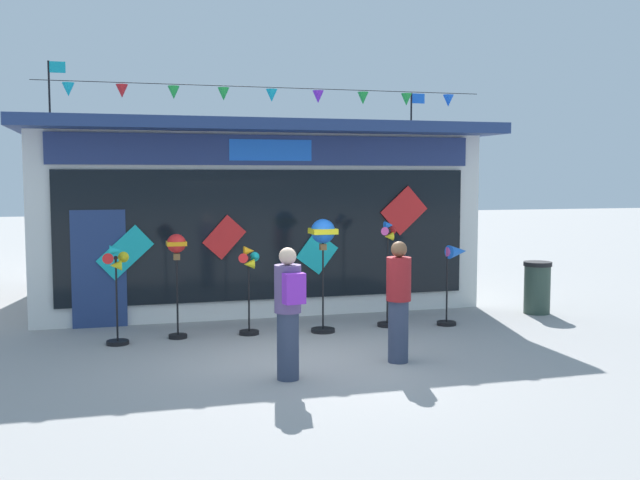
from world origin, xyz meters
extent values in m
plane|color=#9E9B99|center=(0.00, 0.00, 0.00)|extent=(80.00, 80.00, 0.00)
cube|color=silver|center=(0.16, 5.98, 1.67)|extent=(8.25, 5.61, 3.34)
cube|color=navy|center=(0.16, 5.56, 3.44)|extent=(8.65, 6.44, 0.20)
cube|color=navy|center=(0.16, 3.13, 3.02)|extent=(7.59, 0.08, 0.53)
cube|color=blue|center=(0.16, 3.10, 3.02)|extent=(1.49, 0.04, 0.37)
cube|color=black|center=(0.16, 3.14, 1.51)|extent=(7.43, 0.06, 2.33)
cube|color=navy|center=(-2.81, 3.13, 1.00)|extent=(0.90, 0.07, 2.00)
cube|color=#19B7BC|center=(-2.38, 3.08, 1.27)|extent=(0.97, 0.03, 0.94)
cube|color=red|center=(-0.69, 3.08, 1.49)|extent=(0.78, 0.03, 0.79)
cube|color=#19B7BC|center=(1.00, 3.08, 1.17)|extent=(0.80, 0.03, 0.81)
cube|color=red|center=(2.69, 3.08, 1.92)|extent=(0.94, 0.03, 0.93)
cylinder|color=black|center=(0.16, 3.00, 4.11)|extent=(7.92, 0.01, 0.01)
cone|color=#19B7BC|center=(-3.22, 3.00, 3.97)|extent=(0.20, 0.20, 0.22)
cone|color=red|center=(-2.37, 3.00, 3.97)|extent=(0.20, 0.20, 0.22)
cone|color=green|center=(-1.53, 3.00, 3.97)|extent=(0.20, 0.20, 0.22)
cone|color=green|center=(-0.69, 3.00, 3.97)|extent=(0.20, 0.20, 0.22)
cone|color=#19B7BC|center=(0.16, 3.00, 3.97)|extent=(0.20, 0.20, 0.22)
cone|color=purple|center=(1.00, 3.00, 3.97)|extent=(0.20, 0.20, 0.22)
cone|color=green|center=(1.84, 3.00, 3.97)|extent=(0.20, 0.20, 0.22)
cone|color=green|center=(2.69, 3.00, 3.97)|extent=(0.20, 0.20, 0.22)
cone|color=blue|center=(3.53, 3.00, 3.97)|extent=(0.20, 0.20, 0.22)
cylinder|color=black|center=(-3.72, 5.98, 4.19)|extent=(0.04, 0.04, 1.30)
cube|color=#19B7BC|center=(-3.56, 5.98, 4.72)|extent=(0.32, 0.02, 0.22)
cylinder|color=black|center=(4.03, 5.98, 3.99)|extent=(0.04, 0.04, 0.90)
cube|color=blue|center=(4.19, 5.98, 4.32)|extent=(0.32, 0.02, 0.22)
cylinder|color=black|center=(-2.54, 1.71, 0.03)|extent=(0.34, 0.34, 0.06)
cylinder|color=black|center=(-2.54, 1.71, 0.67)|extent=(0.03, 0.03, 1.34)
cylinder|color=black|center=(-2.54, 1.67, 1.34)|extent=(0.06, 0.04, 0.06)
cone|color=yellow|center=(-2.43, 1.67, 1.34)|extent=(0.16, 0.17, 0.16)
cone|color=#19B7BC|center=(-2.54, 1.67, 1.45)|extent=(0.17, 0.16, 0.16)
cone|color=red|center=(-2.66, 1.67, 1.34)|extent=(0.16, 0.17, 0.16)
cone|color=yellow|center=(-2.54, 1.67, 1.22)|extent=(0.17, 0.16, 0.16)
cylinder|color=black|center=(-1.62, 1.91, 0.03)|extent=(0.29, 0.29, 0.06)
cylinder|color=black|center=(-1.62, 1.91, 0.68)|extent=(0.03, 0.03, 1.36)
sphere|color=red|center=(-1.62, 1.91, 1.51)|extent=(0.30, 0.30, 0.30)
cube|color=orange|center=(-1.62, 1.91, 1.51)|extent=(0.30, 0.30, 0.07)
cube|color=brown|center=(-1.62, 1.91, 1.30)|extent=(0.10, 0.10, 0.10)
cylinder|color=black|center=(-0.48, 1.88, 0.03)|extent=(0.32, 0.32, 0.06)
cylinder|color=black|center=(-0.48, 1.88, 0.63)|extent=(0.03, 0.03, 1.26)
cylinder|color=black|center=(-0.48, 1.84, 1.26)|extent=(0.06, 0.04, 0.06)
cone|color=#19B7BC|center=(-0.37, 1.84, 1.26)|extent=(0.16, 0.17, 0.16)
cone|color=orange|center=(-0.48, 1.84, 1.37)|extent=(0.17, 0.16, 0.16)
cone|color=red|center=(-0.59, 1.84, 1.26)|extent=(0.16, 0.17, 0.16)
cone|color=yellow|center=(-0.48, 1.84, 1.15)|extent=(0.17, 0.16, 0.16)
cylinder|color=black|center=(0.73, 1.72, 0.03)|extent=(0.39, 0.39, 0.06)
cylinder|color=black|center=(0.73, 1.72, 0.74)|extent=(0.03, 0.03, 1.47)
sphere|color=blue|center=(0.73, 1.72, 1.67)|extent=(0.40, 0.40, 0.40)
cube|color=yellow|center=(0.73, 1.72, 1.67)|extent=(0.41, 0.41, 0.09)
cube|color=brown|center=(0.73, 1.72, 1.41)|extent=(0.10, 0.10, 0.10)
cylinder|color=black|center=(1.91, 1.87, 0.03)|extent=(0.34, 0.34, 0.06)
cylinder|color=black|center=(1.91, 1.87, 0.82)|extent=(0.03, 0.03, 1.64)
cylinder|color=black|center=(1.91, 1.83, 1.64)|extent=(0.06, 0.04, 0.06)
cone|color=red|center=(2.01, 1.83, 1.64)|extent=(0.14, 0.15, 0.14)
cone|color=blue|center=(1.91, 1.83, 1.74)|extent=(0.15, 0.14, 0.14)
cone|color=#EA4CA3|center=(1.82, 1.83, 1.64)|extent=(0.14, 0.15, 0.14)
cone|color=yellow|center=(1.91, 1.83, 1.55)|extent=(0.15, 0.14, 0.14)
cylinder|color=black|center=(2.94, 1.70, 0.03)|extent=(0.33, 0.33, 0.06)
cylinder|color=black|center=(2.94, 1.70, 0.64)|extent=(0.03, 0.03, 1.27)
cone|color=blue|center=(3.13, 1.70, 1.27)|extent=(0.44, 0.33, 0.24)
cylinder|color=#EA4CA3|center=(2.94, 1.70, 1.27)|extent=(0.03, 0.16, 0.16)
cylinder|color=#333D56|center=(1.18, -0.46, 0.43)|extent=(0.28, 0.28, 0.86)
cylinder|color=maroon|center=(1.18, -0.46, 1.16)|extent=(0.34, 0.34, 0.60)
sphere|color=brown|center=(1.18, -0.46, 1.57)|extent=(0.22, 0.22, 0.22)
cylinder|color=#333D56|center=(-0.49, -0.90, 0.43)|extent=(0.28, 0.28, 0.86)
cylinder|color=#604C7F|center=(-0.49, -0.90, 1.16)|extent=(0.34, 0.34, 0.60)
sphere|color=beige|center=(-0.49, -0.90, 1.57)|extent=(0.22, 0.22, 0.22)
cube|color=purple|center=(-0.45, -1.10, 1.19)|extent=(0.28, 0.20, 0.38)
cylinder|color=#2D4238|center=(5.04, 2.24, 0.45)|extent=(0.48, 0.48, 0.89)
cylinder|color=black|center=(5.04, 2.24, 0.93)|extent=(0.52, 0.52, 0.08)
camera|label=1|loc=(-2.61, -9.90, 2.58)|focal=41.79mm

